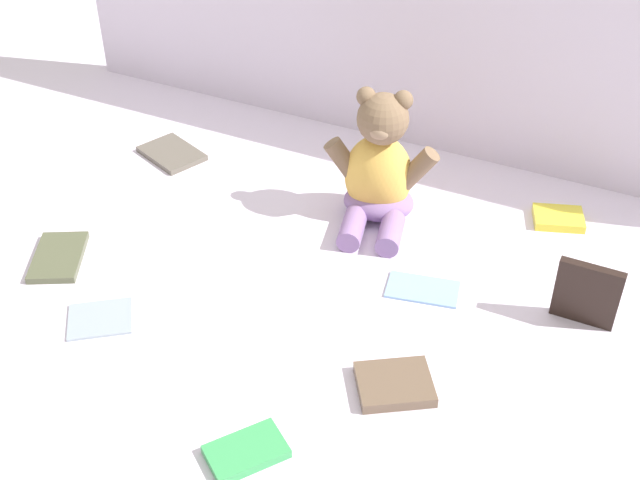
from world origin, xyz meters
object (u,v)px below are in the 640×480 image
at_px(book_case_0, 423,288).
at_px(book_case_6, 587,294).
at_px(teddy_bear, 380,173).
at_px(book_case_5, 172,153).
at_px(book_case_2, 395,384).
at_px(book_case_3, 246,452).
at_px(book_case_7, 100,318).
at_px(book_case_1, 558,218).
at_px(book_case_4, 58,257).

bearing_deg(book_case_0, book_case_6, -93.16).
distance_m(teddy_bear, book_case_5, 0.48).
relative_size(book_case_2, book_case_3, 1.04).
bearing_deg(book_case_7, book_case_3, -147.30).
relative_size(book_case_1, book_case_6, 0.78).
relative_size(book_case_0, book_case_4, 0.89).
relative_size(book_case_0, book_case_3, 1.14).
xyz_separation_m(book_case_1, book_case_7, (-0.60, -0.59, -0.00)).
height_order(book_case_1, book_case_5, book_case_1).
relative_size(book_case_3, book_case_7, 1.05).
bearing_deg(book_case_3, book_case_0, -66.60).
distance_m(book_case_2, book_case_4, 0.64).
bearing_deg(teddy_bear, book_case_6, -31.72).
xyz_separation_m(teddy_bear, book_case_6, (0.41, -0.13, -0.04)).
xyz_separation_m(book_case_0, book_case_3, (-0.09, -0.43, 0.00)).
xyz_separation_m(teddy_bear, book_case_1, (0.31, 0.13, -0.09)).
xyz_separation_m(book_case_1, book_case_2, (-0.12, -0.52, 0.00)).
relative_size(book_case_2, book_case_5, 0.83).
relative_size(teddy_bear, book_case_3, 2.44).
xyz_separation_m(book_case_2, book_case_5, (-0.67, 0.40, -0.00)).
xyz_separation_m(teddy_bear, book_case_2, (0.19, -0.39, -0.09)).
bearing_deg(book_case_6, book_case_7, -154.23).
height_order(book_case_1, book_case_7, book_case_1).
bearing_deg(book_case_7, book_case_6, -101.14).
height_order(book_case_4, book_case_7, book_case_4).
bearing_deg(book_case_7, book_case_2, -118.57).
distance_m(book_case_5, book_case_7, 0.51).
xyz_separation_m(book_case_4, book_case_7, (0.16, -0.09, -0.00)).
relative_size(book_case_1, book_case_3, 0.86).
bearing_deg(book_case_6, book_case_4, -164.27).
height_order(book_case_5, book_case_7, book_case_5).
bearing_deg(book_case_1, book_case_3, 141.52).
relative_size(teddy_bear, book_case_0, 2.14).
bearing_deg(book_case_4, book_case_5, 64.95).
distance_m(book_case_3, book_case_5, 0.80).
height_order(book_case_4, book_case_5, same).
bearing_deg(book_case_1, book_case_2, 148.00).
relative_size(book_case_0, book_case_6, 1.03).
bearing_deg(book_case_5, teddy_bear, 110.44).
xyz_separation_m(teddy_bear, book_case_3, (0.06, -0.59, -0.09)).
height_order(book_case_0, book_case_1, book_case_1).
relative_size(book_case_1, book_case_2, 0.83).
xyz_separation_m(book_case_2, book_case_6, (0.21, 0.26, 0.05)).
xyz_separation_m(book_case_3, book_case_6, (0.35, 0.46, 0.05)).
relative_size(book_case_4, book_case_7, 1.34).
xyz_separation_m(book_case_5, book_case_6, (0.88, -0.14, 0.05)).
bearing_deg(book_case_6, book_case_5, 170.91).
distance_m(teddy_bear, book_case_0, 0.24).
bearing_deg(book_case_4, book_case_0, -9.81).
bearing_deg(book_case_0, book_case_1, -39.70).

